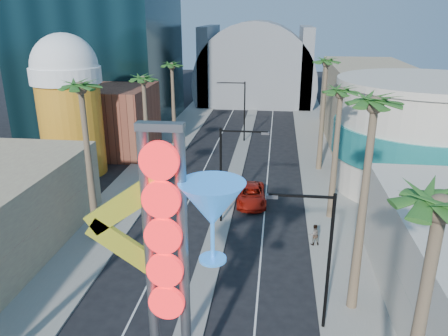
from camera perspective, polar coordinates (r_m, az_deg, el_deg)
sidewalk_west at (r=51.65m, az=-8.74°, el=1.09°), size 5.00×100.00×0.15m
sidewalk_east at (r=50.07m, az=12.70°, el=0.23°), size 5.00×100.00×0.15m
median at (r=52.81m, az=2.12°, el=1.73°), size 1.60×84.00×0.15m
brick_filler_west at (r=55.38m, az=-14.65°, el=6.16°), size 10.00×10.00×8.00m
filler_east at (r=62.25m, az=18.02°, el=8.23°), size 10.00×20.00×10.00m
beer_mug at (r=47.87m, az=-19.62°, el=8.33°), size 7.00×7.00×14.50m
turquoise_building at (r=45.63m, az=24.44°, el=3.83°), size 16.60×16.60×10.60m
canopy at (r=85.03m, az=4.21°, el=11.48°), size 22.00×16.00×22.00m
neon_sign at (r=17.85m, az=-5.01°, el=-10.75°), size 6.53×2.60×12.55m
streetlight_0 at (r=34.24m, az=0.48°, el=0.14°), size 3.79×0.25×8.00m
streetlight_1 at (r=57.42m, az=2.16°, el=8.15°), size 3.79×0.25×8.00m
streetlight_2 at (r=23.26m, az=12.50°, el=-10.46°), size 3.45×0.25×8.00m
palm_1 at (r=31.51m, az=-18.10°, el=8.65°), size 2.40×2.40×12.70m
palm_2 at (r=44.62m, az=-10.46°, el=10.52°), size 2.40×2.40×11.20m
palm_3 at (r=56.08m, az=-6.81°, el=12.52°), size 2.40×2.40×11.20m
palm_4 at (r=14.28m, az=26.08°, el=-7.09°), size 2.40×2.40×12.20m
palm_5 at (r=23.14m, az=18.90°, el=5.99°), size 2.40×2.40×13.20m
palm_6 at (r=34.99m, az=14.94°, el=8.48°), size 2.40×2.40×11.70m
palm_7 at (r=46.64m, az=13.19°, el=12.39°), size 2.40×2.40×12.70m
red_pickup at (r=39.56m, az=3.54°, el=-3.52°), size 3.08×5.82×1.56m
pedestrian_b at (r=33.02m, az=11.70°, el=-8.52°), size 0.90×0.77×1.62m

